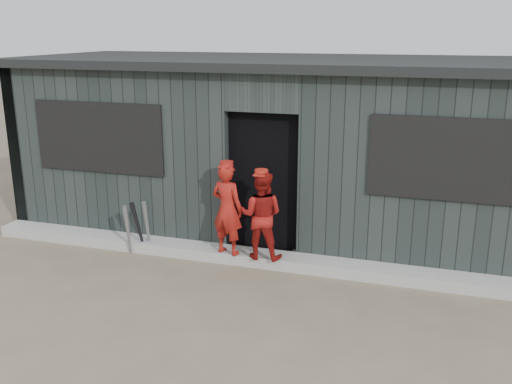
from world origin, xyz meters
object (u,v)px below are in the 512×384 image
(bat_left, at_px, (147,227))
(bat_mid, at_px, (128,230))
(player_red_right, at_px, (261,215))
(dugout, at_px, (289,146))
(player_red_left, at_px, (227,209))
(bat_right, at_px, (138,227))
(player_grey_back, at_px, (307,209))

(bat_left, relative_size, bat_mid, 1.08)
(player_red_right, relative_size, dugout, 0.14)
(bat_left, bearing_deg, bat_mid, -147.46)
(player_red_right, bearing_deg, dugout, -89.10)
(player_red_left, relative_size, dugout, 0.15)
(bat_mid, distance_m, bat_right, 0.15)
(bat_right, distance_m, player_grey_back, 2.36)
(bat_left, xyz_separation_m, dugout, (1.56, 1.80, 0.89))
(bat_mid, height_order, player_red_right, player_red_right)
(bat_left, bearing_deg, player_red_left, -0.25)
(bat_mid, xyz_separation_m, player_grey_back, (2.34, 0.79, 0.29))
(dugout, bearing_deg, bat_mid, -132.46)
(bat_left, xyz_separation_m, bat_mid, (-0.22, -0.14, -0.02))
(player_red_right, bearing_deg, bat_left, -2.93)
(bat_mid, bearing_deg, bat_right, 42.97)
(bat_mid, distance_m, dugout, 2.79)
(player_grey_back, bearing_deg, bat_left, -3.37)
(player_grey_back, bearing_deg, dugout, -84.18)
(bat_left, height_order, player_red_left, player_red_left)
(bat_right, relative_size, player_grey_back, 0.60)
(player_red_left, bearing_deg, player_red_right, -167.56)
(bat_mid, xyz_separation_m, player_red_right, (1.88, 0.13, 0.36))
(bat_left, distance_m, bat_right, 0.12)
(bat_right, bearing_deg, player_red_right, 0.91)
(bat_left, relative_size, player_red_right, 0.69)
(player_red_left, bearing_deg, bat_right, 15.06)
(player_red_left, relative_size, player_grey_back, 0.94)
(bat_mid, xyz_separation_m, player_red_left, (1.42, 0.14, 0.40))
(bat_mid, relative_size, bat_right, 0.93)
(player_grey_back, distance_m, dugout, 1.43)
(bat_right, relative_size, player_red_right, 0.68)
(bat_mid, relative_size, player_red_left, 0.60)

